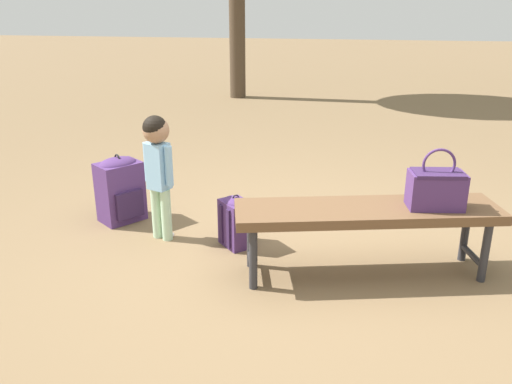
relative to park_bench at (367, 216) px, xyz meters
The scene contains 6 objects.
ground_plane 0.64m from the park_bench, 15.89° to the right, with size 40.00×40.00×0.00m, color brown.
park_bench is the anchor object (origin of this frame).
handbag 0.44m from the park_bench, behind, with size 0.34×0.22×0.37m.
child_standing 1.46m from the park_bench, 11.52° to the right, with size 0.23×0.18×0.90m.
backpack_large 1.92m from the park_bench, 16.95° to the right, with size 0.38×0.39×0.53m.
backpack_small 0.93m from the park_bench, 16.91° to the right, with size 0.27×0.28×0.38m.
Camera 1 is at (-0.32, 3.18, 1.64)m, focal length 37.27 mm.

